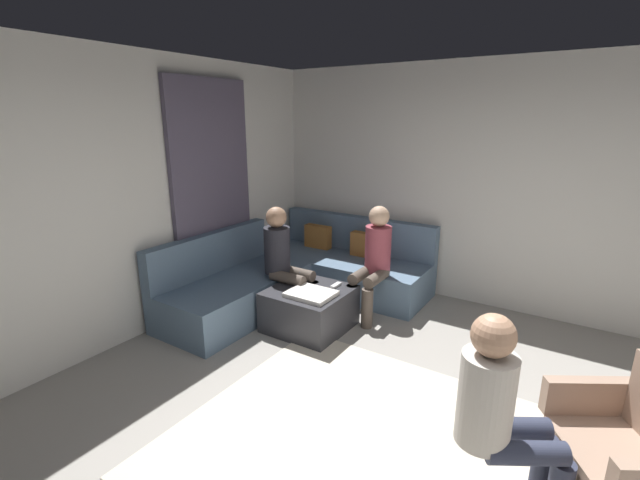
# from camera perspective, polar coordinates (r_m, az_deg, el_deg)

# --- Properties ---
(wall_back) EXTENTS (6.00, 0.12, 2.70)m
(wall_back) POSITION_cam_1_polar(r_m,az_deg,el_deg) (5.10, 24.22, 6.06)
(wall_back) COLOR silver
(wall_back) RESTS_ON ground_plane
(wall_left) EXTENTS (0.12, 6.00, 2.70)m
(wall_left) POSITION_cam_1_polar(r_m,az_deg,el_deg) (4.29, -27.64, 4.03)
(wall_left) COLOR silver
(wall_left) RESTS_ON ground_plane
(curtain_panel) EXTENTS (0.06, 1.10, 2.50)m
(curtain_panel) POSITION_cam_1_polar(r_m,az_deg,el_deg) (4.99, -13.93, 5.63)
(curtain_panel) COLOR #595166
(curtain_panel) RESTS_ON ground_plane
(area_rug) EXTENTS (2.60, 2.20, 0.01)m
(area_rug) POSITION_cam_1_polar(r_m,az_deg,el_deg) (3.15, 7.42, -25.94)
(area_rug) COLOR beige
(area_rug) RESTS_ON ground_plane
(sectional_couch) EXTENTS (2.10, 2.55, 0.87)m
(sectional_couch) POSITION_cam_1_polar(r_m,az_deg,el_deg) (5.17, -2.70, -4.70)
(sectional_couch) COLOR slate
(sectional_couch) RESTS_ON ground_plane
(ottoman) EXTENTS (0.76, 0.76, 0.42)m
(ottoman) POSITION_cam_1_polar(r_m,az_deg,el_deg) (4.48, -1.38, -9.02)
(ottoman) COLOR #333338
(ottoman) RESTS_ON ground_plane
(folded_blanket) EXTENTS (0.44, 0.36, 0.04)m
(folded_blanket) POSITION_cam_1_polar(r_m,az_deg,el_deg) (4.25, -1.20, -7.09)
(folded_blanket) COLOR white
(folded_blanket) RESTS_ON ottoman
(coffee_mug) EXTENTS (0.08, 0.08, 0.10)m
(coffee_mug) POSITION_cam_1_polar(r_m,az_deg,el_deg) (4.64, -2.39, -4.72)
(coffee_mug) COLOR #334C72
(coffee_mug) RESTS_ON ottoman
(game_remote) EXTENTS (0.05, 0.15, 0.02)m
(game_remote) POSITION_cam_1_polar(r_m,az_deg,el_deg) (4.48, 2.11, -5.97)
(game_remote) COLOR white
(game_remote) RESTS_ON ottoman
(armchair) EXTENTS (0.85, 0.91, 0.85)m
(armchair) POSITION_cam_1_polar(r_m,az_deg,el_deg) (3.08, 35.40, -23.08)
(armchair) COLOR #9E7F6B
(armchair) RESTS_ON ground_plane
(person_on_couch_back) EXTENTS (0.30, 0.60, 1.20)m
(person_on_couch_back) POSITION_cam_1_polar(r_m,az_deg,el_deg) (4.64, 7.09, -2.32)
(person_on_couch_back) COLOR brown
(person_on_couch_back) RESTS_ON ground_plane
(person_on_couch_side) EXTENTS (0.60, 0.30, 1.20)m
(person_on_couch_side) POSITION_cam_1_polar(r_m,az_deg,el_deg) (4.61, -4.69, -2.38)
(person_on_couch_side) COLOR brown
(person_on_couch_side) RESTS_ON ground_plane
(person_on_armchair) EXTENTS (0.59, 0.49, 1.18)m
(person_on_armchair) POSITION_cam_1_polar(r_m,az_deg,el_deg) (2.58, 22.95, -19.96)
(person_on_armchair) COLOR #2D3347
(person_on_armchair) RESTS_ON ground_plane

